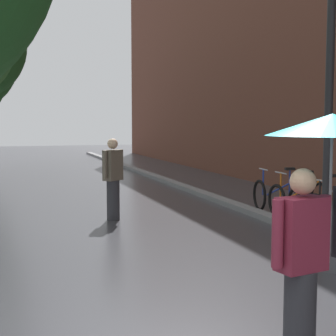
{
  "coord_description": "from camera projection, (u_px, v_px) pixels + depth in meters",
  "views": [
    {
      "loc": [
        -1.82,
        -3.29,
        1.97
      ],
      "look_at": [
        0.29,
        3.14,
        1.35
      ],
      "focal_mm": 53.34,
      "sensor_mm": 36.0,
      "label": 1
    }
  ],
  "objects": [
    {
      "name": "street_lamp_post",
      "position": [
        330.0,
        78.0,
        7.09
      ],
      "size": [
        0.24,
        0.24,
        4.48
      ],
      "color": "black",
      "rests_on": "ground"
    },
    {
      "name": "couple_under_umbrella",
      "position": [
        331.0,
        198.0,
        4.11
      ],
      "size": [
        1.22,
        1.09,
        2.04
      ],
      "color": "#2D2D33",
      "rests_on": "ground"
    },
    {
      "name": "parked_bicycle_4",
      "position": [
        299.0,
        199.0,
        10.48
      ],
      "size": [
        1.1,
        0.73,
        0.96
      ],
      "color": "black",
      "rests_on": "ground"
    },
    {
      "name": "pedestrian_walking_midground",
      "position": [
        113.0,
        179.0,
        10.02
      ],
      "size": [
        0.48,
        0.42,
        1.65
      ],
      "color": "#2D2D33",
      "rests_on": "ground"
    },
    {
      "name": "kerb_strip",
      "position": [
        190.0,
        189.0,
        14.31
      ],
      "size": [
        0.3,
        36.0,
        0.12
      ],
      "primitive_type": "cube",
      "color": "slate",
      "rests_on": "ground"
    },
    {
      "name": "parked_bicycle_3",
      "position": [
        320.0,
        204.0,
        9.79
      ],
      "size": [
        1.17,
        0.85,
        0.96
      ],
      "color": "black",
      "rests_on": "ground"
    },
    {
      "name": "parked_bicycle_5",
      "position": [
        281.0,
        193.0,
        11.23
      ],
      "size": [
        1.16,
        0.83,
        0.96
      ],
      "color": "black",
      "rests_on": "ground"
    }
  ]
}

